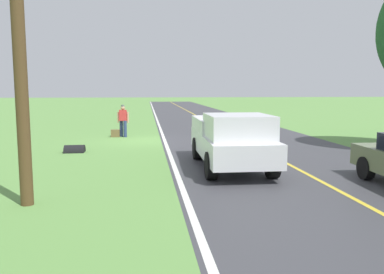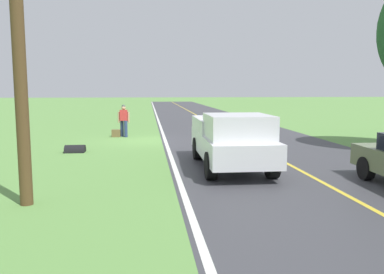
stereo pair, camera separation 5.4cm
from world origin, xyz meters
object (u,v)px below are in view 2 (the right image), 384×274
(hitchhiker_walking, at_px, (124,119))
(suitcase_carried, at_px, (116,133))
(utility_pole_roadside, at_px, (18,39))
(pickup_truck_passing, at_px, (232,139))

(hitchhiker_walking, relative_size, suitcase_carried, 3.80)
(suitcase_carried, xyz_separation_m, utility_pole_roadside, (1.02, 12.39, 3.44))
(hitchhiker_walking, xyz_separation_m, utility_pole_roadside, (1.44, 12.46, 2.66))
(hitchhiker_walking, distance_m, utility_pole_roadside, 12.82)
(hitchhiker_walking, xyz_separation_m, pickup_truck_passing, (-3.98, 9.09, -0.01))
(utility_pole_roadside, bearing_deg, hitchhiker_walking, -96.59)
(pickup_truck_passing, distance_m, utility_pole_roadside, 6.92)
(suitcase_carried, bearing_deg, hitchhiker_walking, 100.86)
(pickup_truck_passing, height_order, utility_pole_roadside, utility_pole_roadside)
(pickup_truck_passing, bearing_deg, suitcase_carried, -64.00)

